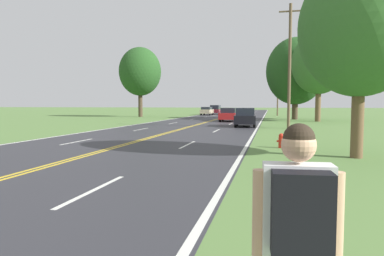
{
  "coord_description": "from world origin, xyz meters",
  "views": [
    {
      "loc": [
        6.89,
        0.54,
        1.97
      ],
      "look_at": [
        4.7,
        9.98,
        1.29
      ],
      "focal_mm": 32.0,
      "sensor_mm": 36.0,
      "label": 1
    }
  ],
  "objects": [
    {
      "name": "car_champagne_hatchback_receding",
      "position": [
        -4.46,
        61.69,
        0.81
      ],
      "size": [
        1.87,
        4.24,
        1.48
      ],
      "rotation": [
        0.0,
        0.0,
        1.55
      ],
      "color": "black",
      "rests_on": "ground"
    },
    {
      "name": "tree_mid_treeline",
      "position": [
        12.08,
        41.71,
        6.58
      ],
      "size": [
        6.08,
        6.08,
        10.11
      ],
      "color": "brown",
      "rests_on": "ground"
    },
    {
      "name": "tree_behind_sign",
      "position": [
        9.89,
        46.71,
        6.21
      ],
      "size": [
        7.48,
        7.48,
        10.52
      ],
      "color": "#473828",
      "rests_on": "ground"
    },
    {
      "name": "hitchhiker_person",
      "position": [
        7.08,
        2.96,
        1.12
      ],
      "size": [
        0.62,
        0.44,
        1.84
      ],
      "rotation": [
        0.0,
        0.0,
        1.64
      ],
      "color": "#475175",
      "rests_on": "ground"
    },
    {
      "name": "fire_hydrant",
      "position": [
        7.36,
        16.39,
        0.33
      ],
      "size": [
        0.4,
        0.24,
        0.66
      ],
      "color": "red",
      "rests_on": "ground"
    },
    {
      "name": "car_black_van_mid_near",
      "position": [
        4.69,
        30.87,
        0.87
      ],
      "size": [
        1.97,
        4.42,
        1.65
      ],
      "rotation": [
        0.0,
        0.0,
        -1.52
      ],
      "color": "black",
      "rests_on": "ground"
    },
    {
      "name": "car_red_sedan_mid_far",
      "position": [
        2.15,
        39.63,
        0.79
      ],
      "size": [
        1.94,
        4.42,
        1.55
      ],
      "rotation": [
        0.0,
        0.0,
        -1.55
      ],
      "color": "black",
      "rests_on": "ground"
    },
    {
      "name": "utility_pole_midground",
      "position": [
        8.28,
        29.17,
        5.11
      ],
      "size": [
        1.8,
        0.24,
        9.91
      ],
      "color": "brown",
      "rests_on": "ground"
    },
    {
      "name": "car_maroon_suv_distant",
      "position": [
        -3.79,
        67.33,
        0.94
      ],
      "size": [
        1.97,
        4.91,
        1.79
      ],
      "rotation": [
        0.0,
        0.0,
        1.59
      ],
      "color": "black",
      "rests_on": "ground"
    },
    {
      "name": "tree_right_cluster",
      "position": [
        9.97,
        14.04,
        4.71
      ],
      "size": [
        4.35,
        4.35,
        7.23
      ],
      "color": "brown",
      "rests_on": "ground"
    },
    {
      "name": "tree_left_verge",
      "position": [
        -13.07,
        50.95,
        7.01
      ],
      "size": [
        6.52,
        6.52,
        10.79
      ],
      "color": "#473828",
      "rests_on": "ground"
    },
    {
      "name": "utility_pole_far",
      "position": [
        7.95,
        60.77,
        4.59
      ],
      "size": [
        1.8,
        0.24,
        8.87
      ],
      "color": "brown",
      "rests_on": "ground"
    }
  ]
}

